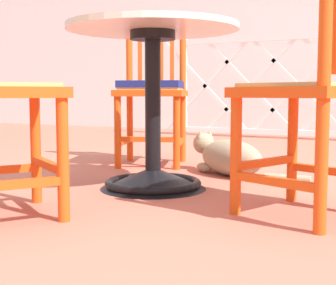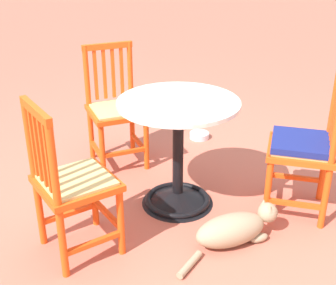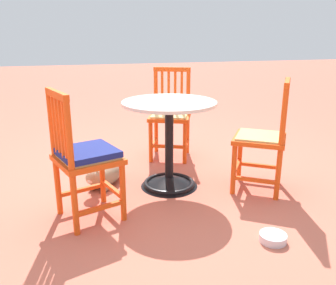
% 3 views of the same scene
% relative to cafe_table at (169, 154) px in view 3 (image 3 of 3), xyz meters
% --- Properties ---
extents(ground_plane, '(24.00, 24.00, 0.00)m').
position_rel_cafe_table_xyz_m(ground_plane, '(0.14, -0.03, -0.28)').
color(ground_plane, '#BC604C').
extents(cafe_table, '(0.76, 0.76, 0.73)m').
position_rel_cafe_table_xyz_m(cafe_table, '(0.00, 0.00, 0.00)').
color(cafe_table, black).
rests_on(cafe_table, ground_plane).
extents(orange_chair_at_corner, '(0.51, 0.51, 0.91)m').
position_rel_cafe_table_xyz_m(orange_chair_at_corner, '(-0.38, 0.69, 0.16)').
color(orange_chair_at_corner, '#E04C14').
rests_on(orange_chair_at_corner, ground_plane).
extents(orange_chair_facing_out, '(0.55, 0.55, 0.91)m').
position_rel_cafe_table_xyz_m(orange_chair_facing_out, '(-0.24, -0.72, 0.15)').
color(orange_chair_facing_out, '#E04C14').
rests_on(orange_chair_facing_out, ground_plane).
extents(orange_chair_near_fence, '(0.52, 0.52, 0.91)m').
position_rel_cafe_table_xyz_m(orange_chair_near_fence, '(0.74, -0.21, 0.15)').
color(orange_chair_near_fence, '#E04C14').
rests_on(orange_chair_near_fence, ground_plane).
extents(tabby_cat, '(0.70, 0.41, 0.23)m').
position_rel_cafe_table_xyz_m(tabby_cat, '(0.17, 0.52, -0.19)').
color(tabby_cat, '#9E896B').
rests_on(tabby_cat, ground_plane).
extents(pet_water_bowl, '(0.17, 0.17, 0.05)m').
position_rel_cafe_table_xyz_m(pet_water_bowl, '(-0.98, -0.41, -0.26)').
color(pet_water_bowl, silver).
rests_on(pet_water_bowl, ground_plane).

